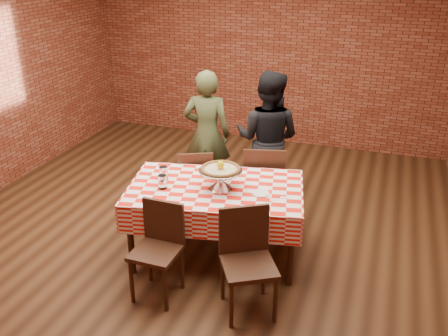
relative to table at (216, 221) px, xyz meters
The scene contains 19 objects.
ground 0.65m from the table, 135.47° to the left, with size 6.00×6.00×0.00m, color black.
back_wall 3.56m from the table, 96.43° to the left, with size 5.50×5.50×0.00m, color maroon.
table is the anchor object (origin of this frame).
tablecloth 0.24m from the table, ahead, with size 1.68×1.02×0.28m, color red, non-canonical shape.
pizza_stand 0.48m from the table, ahead, with size 0.42×0.42×0.19m, color silver, non-canonical shape.
pizza 0.58m from the table, ahead, with size 0.38×0.38×0.03m, color #CAB889.
lemon 0.63m from the table, ahead, with size 0.07×0.07×0.09m, color yellow.
water_glass_left 0.67m from the table, 157.75° to the right, with size 0.08×0.08×0.13m, color white.
water_glass_right 0.70m from the table, behind, with size 0.08×0.08×0.13m, color white.
side_plate 0.59m from the table, ahead, with size 0.17×0.17×0.01m, color white.
sweetener_packet_a 0.71m from the table, ahead, with size 0.05×0.04×0.01m, color white.
sweetener_packet_b 0.77m from the table, ahead, with size 0.05×0.04×0.01m, color white.
condiment_caddy 0.55m from the table, 95.23° to the left, with size 0.09×0.08×0.13m, color silver.
chair_near_left 0.83m from the table, 108.49° to the right, with size 0.39×0.39×0.87m, color #392114, non-canonical shape.
chair_near_right 0.91m from the table, 52.30° to the right, with size 0.43×0.43×0.91m, color #392114, non-canonical shape.
chair_far_left 0.80m from the table, 126.90° to the left, with size 0.38×0.38×0.86m, color #392114, non-canonical shape.
chair_far_right 0.90m from the table, 73.36° to the left, with size 0.44×0.44×0.93m, color #392114, non-canonical shape.
diner_olive 1.46m from the table, 114.27° to the left, with size 0.57×0.38×1.57m, color #414929.
diner_black 1.38m from the table, 82.30° to the left, with size 0.79×0.61×1.62m, color black.
Camera 1 is at (1.86, -4.36, 2.85)m, focal length 39.64 mm.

